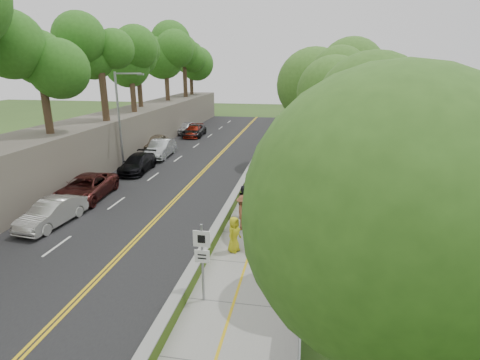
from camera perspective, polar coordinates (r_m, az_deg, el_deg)
ground at (r=17.63m, az=-6.27°, el=-11.94°), size 140.00×140.00×0.00m
road at (r=32.48m, az=-8.13°, el=1.82°), size 11.20×66.00×0.04m
sidewalk at (r=30.99m, az=5.99°, el=1.16°), size 4.20×66.00×0.05m
jersey_barrier at (r=31.15m, az=1.79°, el=1.85°), size 0.42×66.00×0.60m
rock_embankment at (r=35.37m, az=-20.91°, el=5.42°), size 5.00×66.00×4.00m
chainlink_fence at (r=30.68m, az=9.97°, el=2.71°), size 0.04×66.00×2.00m
trees_embankment at (r=34.56m, az=-21.74°, el=19.32°), size 6.40×66.00×13.00m
trees_fenceside at (r=29.87m, az=15.22°, el=13.67°), size 7.00×66.00×14.00m
streetlight at (r=32.63m, az=-17.64°, el=9.55°), size 2.52×0.22×8.00m
signpost at (r=13.89m, az=-5.79°, el=-11.25°), size 0.62×0.09×3.10m
construction_barrel at (r=34.82m, az=9.41°, el=3.65°), size 0.57×0.57×0.94m
concrete_block at (r=17.64m, az=8.33°, el=-10.21°), size 1.51×1.26×0.87m
car_1 at (r=23.06m, az=-26.76°, el=-4.49°), size 1.86×4.45×1.43m
car_2 at (r=26.52m, az=-22.44°, el=-1.11°), size 3.02×5.73×1.54m
car_3 at (r=31.98m, az=-15.34°, el=2.48°), size 2.26×4.98×1.42m
car_4 at (r=39.65m, az=-12.67°, el=5.58°), size 2.30×4.78×1.58m
car_5 at (r=36.52m, az=-11.99°, el=4.71°), size 2.07×5.14×1.66m
car_6 at (r=46.68m, az=-7.02°, el=7.45°), size 2.52×5.00×1.36m
car_7 at (r=46.52m, az=-7.08°, el=7.40°), size 2.22×4.74×1.34m
car_8 at (r=48.76m, az=-8.26°, el=7.89°), size 2.17×4.50×1.48m
painter_0 at (r=17.76m, az=-0.92°, el=-8.27°), size 0.82×0.99×1.73m
painter_1 at (r=21.64m, az=1.22°, el=-3.56°), size 0.58×0.70×1.66m
painter_2 at (r=21.61m, az=0.67°, el=-3.25°), size 0.78×0.97×1.90m
painter_3 at (r=19.99m, az=0.45°, el=-4.96°), size 1.01×1.38×1.92m
person_far at (r=32.57m, az=9.19°, el=3.31°), size 1.01×0.71×1.59m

